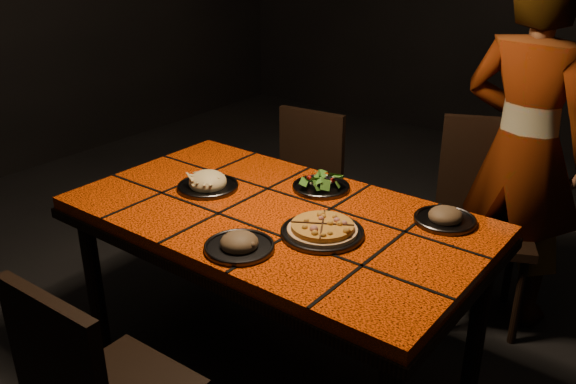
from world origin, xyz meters
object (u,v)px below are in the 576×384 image
Objects in this scene: diner at (524,150)px; plate_pasta at (208,184)px; dining_table at (275,229)px; plate_pizza at (322,230)px; chair_far_right at (483,208)px; chair_far_left at (302,180)px.

diner is 6.54× the size of plate_pasta.
dining_table is 1.21m from diner.
diner is 1.15m from plate_pizza.
plate_pasta is (-0.62, 0.05, 0.00)m from plate_pizza.
chair_far_right reaches higher than plate_pasta.
diner reaches higher than dining_table.
chair_far_right is 1.30m from plate_pasta.
chair_far_right is at bearing 77.12° from plate_pizza.
diner is at bearing 59.98° from dining_table.
plate_pizza is (-0.23, -1.01, 0.22)m from chair_far_right.
chair_far_left reaches higher than plate_pizza.
diner is 4.86× the size of plate_pizza.
chair_far_left is at bearing 129.74° from plate_pizza.
dining_table is 1.70× the size of chair_far_right.
chair_far_left is 2.49× the size of plate_pizza.
plate_pizza is at bearing -4.71° from plate_pasta.
chair_far_left is 0.51× the size of diner.
chair_far_right is 2.77× the size of plate_pizza.
chair_far_right is 3.73× the size of plate_pasta.
plate_pasta is (-0.85, -0.96, 0.23)m from chair_far_right.
dining_table is 6.33× the size of plate_pasta.
chair_far_right is 1.06m from plate_pizza.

